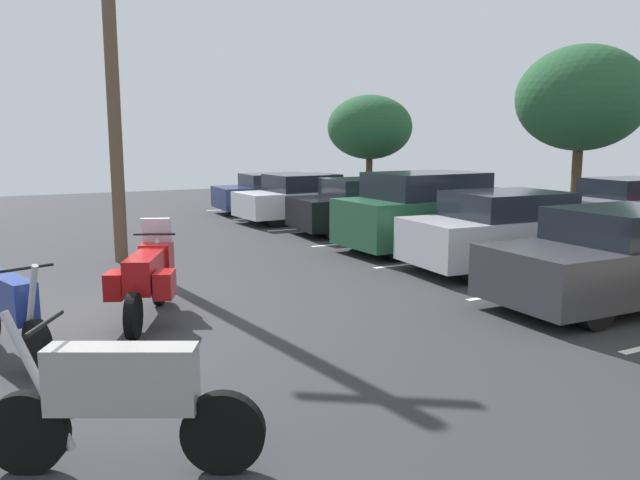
{
  "coord_description": "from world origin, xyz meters",
  "views": [
    {
      "loc": [
        9.1,
        -1.37,
        2.57
      ],
      "look_at": [
        0.96,
        2.81,
        1.07
      ],
      "focal_mm": 35.16,
      "sensor_mm": 36.0,
      "label": 1
    }
  ],
  "objects_px": {
    "car_far_grey": "(638,207)",
    "car_navy": "(280,193)",
    "car_black": "(371,206)",
    "car_silver": "(515,231)",
    "car_white": "(308,198)",
    "motorcycle_third": "(9,309)",
    "motorcycle_second": "(121,400)",
    "motorcycle_touring": "(148,274)",
    "car_green": "(428,212)",
    "car_charcoal": "(628,258)",
    "utility_pole": "(110,41)"
  },
  "relations": [
    {
      "from": "motorcycle_touring",
      "to": "car_navy",
      "type": "bearing_deg",
      "value": 148.23
    },
    {
      "from": "motorcycle_second",
      "to": "car_green",
      "type": "xyz_separation_m",
      "value": [
        -6.91,
        8.06,
        0.29
      ]
    },
    {
      "from": "motorcycle_third",
      "to": "car_charcoal",
      "type": "xyz_separation_m",
      "value": [
        1.7,
        8.67,
        0.13
      ]
    },
    {
      "from": "car_black",
      "to": "car_far_grey",
      "type": "relative_size",
      "value": 0.92
    },
    {
      "from": "car_black",
      "to": "motorcycle_touring",
      "type": "bearing_deg",
      "value": -51.97
    },
    {
      "from": "car_navy",
      "to": "car_silver",
      "type": "distance_m",
      "value": 10.95
    },
    {
      "from": "car_far_grey",
      "to": "motorcycle_third",
      "type": "bearing_deg",
      "value": -78.78
    },
    {
      "from": "car_black",
      "to": "car_white",
      "type": "bearing_deg",
      "value": -169.97
    },
    {
      "from": "motorcycle_second",
      "to": "car_far_grey",
      "type": "height_order",
      "value": "car_far_grey"
    },
    {
      "from": "car_black",
      "to": "motorcycle_third",
      "type": "bearing_deg",
      "value": -54.19
    },
    {
      "from": "motorcycle_touring",
      "to": "car_navy",
      "type": "xyz_separation_m",
      "value": [
        -11.13,
        6.89,
        0.04
      ]
    },
    {
      "from": "car_navy",
      "to": "car_silver",
      "type": "relative_size",
      "value": 0.99
    },
    {
      "from": "motorcycle_third",
      "to": "motorcycle_second",
      "type": "bearing_deg",
      "value": 12.03
    },
    {
      "from": "motorcycle_touring",
      "to": "motorcycle_second",
      "type": "relative_size",
      "value": 1.08
    },
    {
      "from": "utility_pole",
      "to": "car_black",
      "type": "bearing_deg",
      "value": 99.27
    },
    {
      "from": "car_white",
      "to": "car_silver",
      "type": "xyz_separation_m",
      "value": [
        8.37,
        0.43,
        0.05
      ]
    },
    {
      "from": "car_far_grey",
      "to": "car_navy",
      "type": "bearing_deg",
      "value": -143.26
    },
    {
      "from": "motorcycle_touring",
      "to": "utility_pole",
      "type": "xyz_separation_m",
      "value": [
        -4.54,
        0.39,
        3.84
      ]
    },
    {
      "from": "car_green",
      "to": "car_silver",
      "type": "bearing_deg",
      "value": 4.16
    },
    {
      "from": "motorcycle_touring",
      "to": "motorcycle_third",
      "type": "xyz_separation_m",
      "value": [
        0.86,
        -1.8,
        -0.06
      ]
    },
    {
      "from": "car_white",
      "to": "car_black",
      "type": "height_order",
      "value": "car_black"
    },
    {
      "from": "motorcycle_touring",
      "to": "car_navy",
      "type": "height_order",
      "value": "motorcycle_touring"
    },
    {
      "from": "motorcycle_second",
      "to": "car_white",
      "type": "xyz_separation_m",
      "value": [
        -12.74,
        7.81,
        0.11
      ]
    },
    {
      "from": "car_green",
      "to": "utility_pole",
      "type": "bearing_deg",
      "value": -105.43
    },
    {
      "from": "motorcycle_second",
      "to": "utility_pole",
      "type": "relative_size",
      "value": 0.23
    },
    {
      "from": "motorcycle_second",
      "to": "car_green",
      "type": "distance_m",
      "value": 10.62
    },
    {
      "from": "motorcycle_second",
      "to": "motorcycle_third",
      "type": "xyz_separation_m",
      "value": [
        -3.33,
        -0.71,
        -0.01
      ]
    },
    {
      "from": "car_charcoal",
      "to": "car_far_grey",
      "type": "height_order",
      "value": "car_far_grey"
    },
    {
      "from": "motorcycle_touring",
      "to": "motorcycle_second",
      "type": "distance_m",
      "value": 4.32
    },
    {
      "from": "car_black",
      "to": "car_charcoal",
      "type": "bearing_deg",
      "value": -2.57
    },
    {
      "from": "car_charcoal",
      "to": "car_white",
      "type": "bearing_deg",
      "value": -179.26
    },
    {
      "from": "utility_pole",
      "to": "car_navy",
      "type": "bearing_deg",
      "value": 135.37
    },
    {
      "from": "motorcycle_touring",
      "to": "car_black",
      "type": "xyz_separation_m",
      "value": [
        -5.66,
        7.24,
        0.08
      ]
    },
    {
      "from": "motorcycle_third",
      "to": "car_black",
      "type": "relative_size",
      "value": 0.48
    },
    {
      "from": "car_black",
      "to": "car_far_grey",
      "type": "distance_m",
      "value": 7.21
    },
    {
      "from": "motorcycle_touring",
      "to": "car_white",
      "type": "height_order",
      "value": "car_white"
    },
    {
      "from": "car_green",
      "to": "car_white",
      "type": "bearing_deg",
      "value": -177.61
    },
    {
      "from": "car_white",
      "to": "car_black",
      "type": "bearing_deg",
      "value": 10.03
    },
    {
      "from": "car_black",
      "to": "car_far_grey",
      "type": "height_order",
      "value": "car_far_grey"
    },
    {
      "from": "car_silver",
      "to": "car_charcoal",
      "type": "bearing_deg",
      "value": -5.95
    },
    {
      "from": "car_black",
      "to": "car_navy",
      "type": "bearing_deg",
      "value": -176.37
    },
    {
      "from": "motorcycle_third",
      "to": "car_navy",
      "type": "xyz_separation_m",
      "value": [
        -11.98,
        8.69,
        0.1
      ]
    },
    {
      "from": "motorcycle_touring",
      "to": "car_charcoal",
      "type": "bearing_deg",
      "value": 69.6
    },
    {
      "from": "car_black",
      "to": "utility_pole",
      "type": "bearing_deg",
      "value": -80.73
    },
    {
      "from": "car_navy",
      "to": "utility_pole",
      "type": "distance_m",
      "value": 10.0
    },
    {
      "from": "motorcycle_second",
      "to": "car_charcoal",
      "type": "bearing_deg",
      "value": 101.55
    },
    {
      "from": "motorcycle_third",
      "to": "car_white",
      "type": "xyz_separation_m",
      "value": [
        -9.41,
        8.52,
        0.13
      ]
    },
    {
      "from": "car_navy",
      "to": "car_black",
      "type": "height_order",
      "value": "car_black"
    },
    {
      "from": "motorcycle_touring",
      "to": "car_silver",
      "type": "relative_size",
      "value": 0.47
    },
    {
      "from": "car_black",
      "to": "car_silver",
      "type": "xyz_separation_m",
      "value": [
        5.48,
        -0.08,
        0.03
      ]
    }
  ]
}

